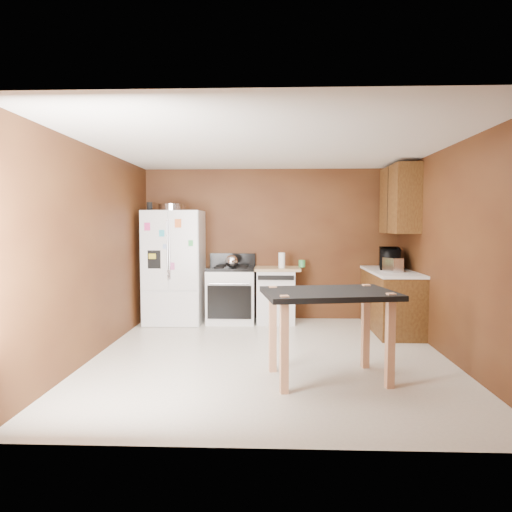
# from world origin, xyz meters

# --- Properties ---
(floor) EXTENTS (4.50, 4.50, 0.00)m
(floor) POSITION_xyz_m (0.00, 0.00, 0.00)
(floor) COLOR silver
(floor) RESTS_ON ground
(ceiling) EXTENTS (4.50, 4.50, 0.00)m
(ceiling) POSITION_xyz_m (0.00, 0.00, 2.50)
(ceiling) COLOR white
(ceiling) RESTS_ON ground
(wall_back) EXTENTS (4.20, 0.00, 4.20)m
(wall_back) POSITION_xyz_m (0.00, 2.25, 1.25)
(wall_back) COLOR #553016
(wall_back) RESTS_ON ground
(wall_front) EXTENTS (4.20, 0.00, 4.20)m
(wall_front) POSITION_xyz_m (0.00, -2.25, 1.25)
(wall_front) COLOR #553016
(wall_front) RESTS_ON ground
(wall_left) EXTENTS (0.00, 4.50, 4.50)m
(wall_left) POSITION_xyz_m (-2.10, 0.00, 1.25)
(wall_left) COLOR #553016
(wall_left) RESTS_ON ground
(wall_right) EXTENTS (0.00, 4.50, 4.50)m
(wall_right) POSITION_xyz_m (2.10, 0.00, 1.25)
(wall_right) COLOR #553016
(wall_right) RESTS_ON ground
(roasting_pan) EXTENTS (0.43, 0.43, 0.11)m
(roasting_pan) POSITION_xyz_m (-1.58, 1.89, 1.85)
(roasting_pan) COLOR silver
(roasting_pan) RESTS_ON refrigerator
(pen_cup) EXTENTS (0.09, 0.09, 0.13)m
(pen_cup) POSITION_xyz_m (-1.92, 1.79, 1.87)
(pen_cup) COLOR black
(pen_cup) RESTS_ON refrigerator
(kettle) EXTENTS (0.20, 0.20, 0.20)m
(kettle) POSITION_xyz_m (-0.62, 1.79, 1.00)
(kettle) COLOR silver
(kettle) RESTS_ON gas_range
(paper_towel) EXTENTS (0.12, 0.12, 0.25)m
(paper_towel) POSITION_xyz_m (0.17, 1.84, 1.01)
(paper_towel) COLOR white
(paper_towel) RESTS_ON dishwasher
(green_canister) EXTENTS (0.14, 0.14, 0.12)m
(green_canister) POSITION_xyz_m (0.50, 2.03, 0.95)
(green_canister) COLOR green
(green_canister) RESTS_ON dishwasher
(toaster) EXTENTS (0.26, 0.32, 0.20)m
(toaster) POSITION_xyz_m (1.76, 1.23, 1.00)
(toaster) COLOR silver
(toaster) RESTS_ON right_cabinets
(microwave) EXTENTS (0.46, 0.60, 0.30)m
(microwave) POSITION_xyz_m (1.83, 1.69, 1.05)
(microwave) COLOR black
(microwave) RESTS_ON right_cabinets
(refrigerator) EXTENTS (0.90, 0.80, 1.80)m
(refrigerator) POSITION_xyz_m (-1.55, 1.86, 0.90)
(refrigerator) COLOR white
(refrigerator) RESTS_ON ground
(gas_range) EXTENTS (0.76, 0.68, 1.10)m
(gas_range) POSITION_xyz_m (-0.64, 1.92, 0.46)
(gas_range) COLOR white
(gas_range) RESTS_ON ground
(dishwasher) EXTENTS (0.78, 0.63, 0.89)m
(dishwasher) POSITION_xyz_m (0.08, 1.95, 0.45)
(dishwasher) COLOR white
(dishwasher) RESTS_ON ground
(right_cabinets) EXTENTS (0.63, 1.58, 2.45)m
(right_cabinets) POSITION_xyz_m (1.84, 1.48, 0.91)
(right_cabinets) COLOR brown
(right_cabinets) RESTS_ON ground
(island) EXTENTS (1.42, 1.07, 0.93)m
(island) POSITION_xyz_m (0.60, -0.77, 0.78)
(island) COLOR black
(island) RESTS_ON ground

